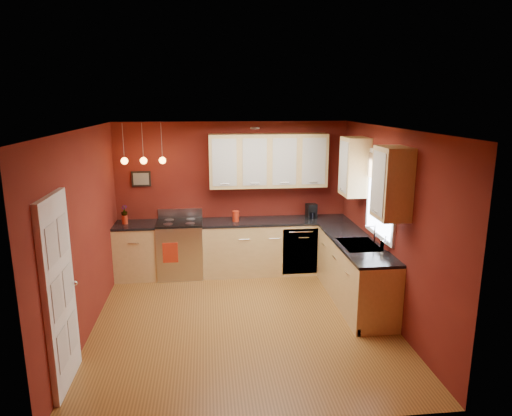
{
  "coord_description": "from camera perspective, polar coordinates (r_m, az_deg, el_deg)",
  "views": [
    {
      "loc": [
        -0.45,
        -5.71,
        2.94
      ],
      "look_at": [
        0.29,
        1.0,
        1.35
      ],
      "focal_mm": 32.0,
      "sensor_mm": 36.0,
      "label": 1
    }
  ],
  "objects": [
    {
      "name": "gas_range",
      "position": [
        7.92,
        -9.41,
        -5.0
      ],
      "size": [
        0.76,
        0.64,
        1.11
      ],
      "color": "silver",
      "rests_on": "floor"
    },
    {
      "name": "base_cabinets_back_right",
      "position": [
        8.0,
        2.52,
        -4.87
      ],
      "size": [
        2.54,
        0.6,
        0.9
      ],
      "primitive_type": "cube",
      "color": "#DDB976",
      "rests_on": "floor"
    },
    {
      "name": "window",
      "position": [
        6.6,
        15.39,
        1.86
      ],
      "size": [
        0.06,
        1.02,
        1.22
      ],
      "color": "white",
      "rests_on": "wall_right"
    },
    {
      "name": "base_cabinets_right",
      "position": [
        6.99,
        12.19,
        -7.93
      ],
      "size": [
        0.6,
        2.1,
        0.9
      ],
      "primitive_type": "cube",
      "color": "#DDB976",
      "rests_on": "floor"
    },
    {
      "name": "red_vase",
      "position": [
        7.89,
        -16.08,
        -1.39
      ],
      "size": [
        0.09,
        0.09,
        0.15
      ],
      "primitive_type": "cylinder",
      "color": "#B52A13",
      "rests_on": "counter_back_left"
    },
    {
      "name": "flowers",
      "position": [
        7.86,
        -16.15,
        -0.35
      ],
      "size": [
        0.13,
        0.13,
        0.19
      ],
      "primitive_type": "imported",
      "rotation": [
        0.0,
        0.0,
        -0.28
      ],
      "color": "#B52A13",
      "rests_on": "red_vase"
    },
    {
      "name": "sink",
      "position": [
        6.7,
        12.81,
        -4.67
      ],
      "size": [
        0.5,
        0.7,
        0.33
      ],
      "color": "gray",
      "rests_on": "counter_right"
    },
    {
      "name": "wall_left",
      "position": [
        6.14,
        -20.68,
        -3.1
      ],
      "size": [
        0.02,
        4.2,
        2.6
      ],
      "primitive_type": "cube",
      "color": "maroon",
      "rests_on": "floor"
    },
    {
      "name": "floor",
      "position": [
        6.44,
        -1.64,
        -13.9
      ],
      "size": [
        4.2,
        4.2,
        0.0
      ],
      "primitive_type": "plane",
      "color": "#99642C",
      "rests_on": "ground"
    },
    {
      "name": "dishwasher_front",
      "position": [
        7.8,
        5.54,
        -5.42
      ],
      "size": [
        0.6,
        0.02,
        0.8
      ],
      "primitive_type": "cube",
      "color": "silver",
      "rests_on": "base_cabinets_back_right"
    },
    {
      "name": "upper_cabinets_right",
      "position": [
        6.53,
        14.22,
        4.13
      ],
      "size": [
        0.35,
        1.95,
        0.9
      ],
      "primitive_type": "cube",
      "color": "#DDB976",
      "rests_on": "wall_right"
    },
    {
      "name": "coffee_maker",
      "position": [
        8.02,
        6.93,
        -0.42
      ],
      "size": [
        0.2,
        0.19,
        0.25
      ],
      "rotation": [
        0.0,
        0.0,
        0.19
      ],
      "color": "black",
      "rests_on": "counter_back_right"
    },
    {
      "name": "pendant_lights",
      "position": [
        7.59,
        -13.88,
        5.83
      ],
      "size": [
        0.71,
        0.11,
        0.66
      ],
      "color": "gray",
      "rests_on": "ceiling"
    },
    {
      "name": "upper_cabinets_back",
      "position": [
        7.77,
        1.54,
        5.95
      ],
      "size": [
        2.0,
        0.35,
        0.9
      ],
      "primitive_type": "cube",
      "color": "#DDB976",
      "rests_on": "wall_back"
    },
    {
      "name": "red_canister",
      "position": [
        7.74,
        -2.55,
        -1.03
      ],
      "size": [
        0.12,
        0.12,
        0.18
      ],
      "color": "#B52A13",
      "rests_on": "counter_back_right"
    },
    {
      "name": "wall_back",
      "position": [
        8.0,
        -2.93,
        1.42
      ],
      "size": [
        4.0,
        0.02,
        2.6
      ],
      "primitive_type": "cube",
      "color": "maroon",
      "rests_on": "floor"
    },
    {
      "name": "base_cabinets_back_left",
      "position": [
        8.01,
        -14.64,
        -5.3
      ],
      "size": [
        0.7,
        0.6,
        0.9
      ],
      "primitive_type": "cube",
      "color": "#DDB976",
      "rests_on": "floor"
    },
    {
      "name": "soap_pump",
      "position": [
        6.46,
        15.87,
        -4.29
      ],
      "size": [
        0.11,
        0.11,
        0.22
      ],
      "primitive_type": "imported",
      "rotation": [
        0.0,
        0.0,
        0.11
      ],
      "color": "white",
      "rests_on": "counter_right"
    },
    {
      "name": "wall_picture",
      "position": [
        7.98,
        -14.15,
        3.56
      ],
      "size": [
        0.32,
        0.03,
        0.26
      ],
      "primitive_type": "cube",
      "color": "black",
      "rests_on": "wall_back"
    },
    {
      "name": "ceiling",
      "position": [
        5.74,
        -1.81,
        9.85
      ],
      "size": [
        4.0,
        4.2,
        0.02
      ],
      "primitive_type": "cube",
      "color": "beige",
      "rests_on": "wall_back"
    },
    {
      "name": "wall_front",
      "position": [
        4.0,
        0.74,
        -11.0
      ],
      "size": [
        4.0,
        0.02,
        2.6
      ],
      "primitive_type": "cube",
      "color": "maroon",
      "rests_on": "floor"
    },
    {
      "name": "counter_back_left",
      "position": [
        7.87,
        -14.84,
        -2.05
      ],
      "size": [
        0.7,
        0.62,
        0.04
      ],
      "primitive_type": "cube",
      "color": "black",
      "rests_on": "base_cabinets_back_left"
    },
    {
      "name": "counter_right",
      "position": [
        6.83,
        12.39,
        -4.25
      ],
      "size": [
        0.62,
        2.1,
        0.04
      ],
      "primitive_type": "cube",
      "color": "black",
      "rests_on": "base_cabinets_right"
    },
    {
      "name": "wall_right",
      "position": [
        6.43,
        16.35,
        -2.07
      ],
      "size": [
        0.02,
        4.2,
        2.6
      ],
      "primitive_type": "cube",
      "color": "maroon",
      "rests_on": "floor"
    },
    {
      "name": "counter_back_right",
      "position": [
        7.87,
        2.55,
        -1.62
      ],
      "size": [
        2.54,
        0.62,
        0.04
      ],
      "primitive_type": "cube",
      "color": "black",
      "rests_on": "base_cabinets_back_right"
    },
    {
      "name": "dish_towel",
      "position": [
        7.61,
        -10.66,
        -5.52
      ],
      "size": [
        0.25,
        0.02,
        0.34
      ],
      "primitive_type": "cube",
      "color": "#B52A13",
      "rests_on": "gas_range"
    },
    {
      "name": "door_left_wall",
      "position": [
        5.14,
        -23.34,
        -9.79
      ],
      "size": [
        0.12,
        0.82,
        2.05
      ],
      "color": "white",
      "rests_on": "floor"
    }
  ]
}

